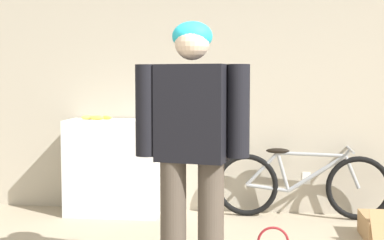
% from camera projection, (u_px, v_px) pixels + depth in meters
% --- Properties ---
extents(wall_back, '(8.00, 0.07, 2.60)m').
position_uv_depth(wall_back, '(251.00, 81.00, 5.23)').
color(wall_back, '#B7AD99').
rests_on(wall_back, ground_plane).
extents(side_shelf, '(0.90, 0.43, 0.92)m').
position_uv_depth(side_shelf, '(114.00, 167.00, 5.18)').
color(side_shelf, white).
rests_on(side_shelf, ground_plane).
extents(person, '(0.71, 0.30, 1.67)m').
position_uv_depth(person, '(192.00, 136.00, 3.32)').
color(person, '#4C4238').
rests_on(person, ground_plane).
extents(bicycle, '(1.64, 0.46, 0.67)m').
position_uv_depth(bicycle, '(302.00, 184.00, 5.05)').
color(bicycle, black).
rests_on(bicycle, ground_plane).
extents(banana, '(0.32, 0.09, 0.04)m').
position_uv_depth(banana, '(96.00, 118.00, 5.14)').
color(banana, '#EAD64C').
rests_on(banana, side_shelf).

